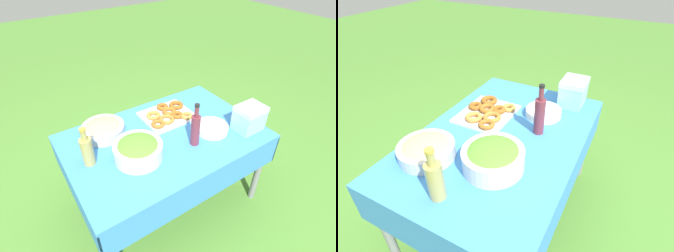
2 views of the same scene
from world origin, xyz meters
TOP-DOWN VIEW (x-y plane):
  - ground_plane at (0.00, 0.00)m, footprint 14.00×14.00m
  - picnic_table at (0.00, 0.00)m, footprint 1.39×0.92m
  - salad_bowl at (-0.26, -0.09)m, footprint 0.32×0.32m
  - pasta_bowl at (-0.35, 0.26)m, footprint 0.30×0.30m
  - donut_platter at (0.15, 0.19)m, footprint 0.42×0.33m
  - plate_stack at (0.32, -0.14)m, footprint 0.23×0.23m
  - olive_oil_bottle at (-0.54, 0.03)m, footprint 0.08×0.08m
  - wine_bottle at (0.13, -0.18)m, footprint 0.06×0.06m
  - cooler_box at (0.56, -0.26)m, footprint 0.20×0.16m

SIDE VIEW (x-z plane):
  - ground_plane at x=0.00m, z-range 0.00..0.00m
  - picnic_table at x=0.00m, z-range 0.26..0.95m
  - donut_platter at x=0.15m, z-range 0.69..0.74m
  - plate_stack at x=0.32m, z-range 0.69..0.74m
  - pasta_bowl at x=-0.35m, z-range 0.69..0.79m
  - salad_bowl at x=-0.26m, z-range 0.69..0.82m
  - cooler_box at x=0.56m, z-range 0.69..0.88m
  - olive_oil_bottle at x=-0.54m, z-range 0.66..0.93m
  - wine_bottle at x=0.13m, z-range 0.66..0.97m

